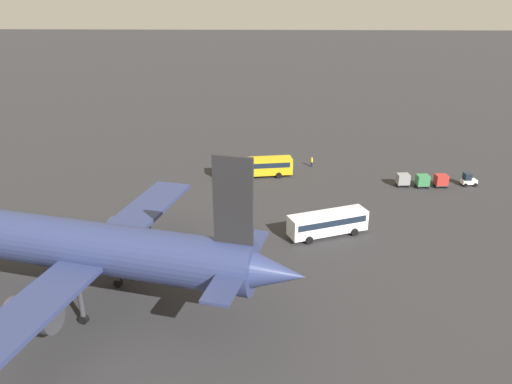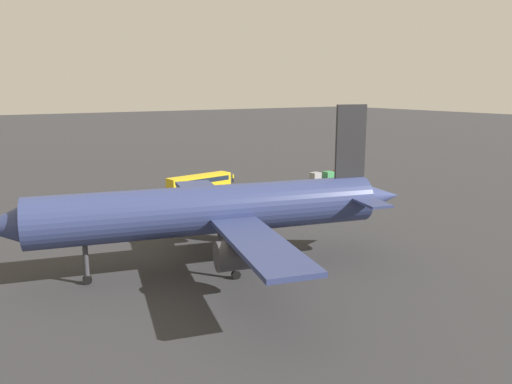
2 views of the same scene
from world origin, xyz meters
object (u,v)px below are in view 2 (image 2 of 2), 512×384
object	(u,v)px
shuttle_bus_far	(315,197)
worker_person	(233,178)
cargo_cart_red	(339,174)
airplane	(215,210)
cargo_cart_green	(328,176)
cargo_cart_grey	(315,177)
shuttle_bus_near	(199,182)
baggage_tug	(353,173)

from	to	relation	value
shuttle_bus_far	worker_person	xyz separation A→B (m)	(0.09, -26.59, -0.98)
shuttle_bus_far	cargo_cart_red	size ratio (longest dim) A/B	5.01
airplane	cargo_cart_green	xyz separation A→B (m)	(-42.54, -32.79, -5.22)
cargo_cart_grey	cargo_cart_green	bearing A→B (deg)	172.46
shuttle_bus_near	cargo_cart_red	size ratio (longest dim) A/B	6.01
airplane	cargo_cart_red	xyz separation A→B (m)	(-45.56, -33.03, -5.22)
shuttle_bus_near	baggage_tug	size ratio (longest dim) A/B	5.04
cargo_cart_green	cargo_cart_grey	distance (m)	3.04
baggage_tug	worker_person	xyz separation A→B (m)	(24.65, -8.35, -0.07)
cargo_cart_green	cargo_cart_grey	bearing A→B (deg)	-7.54
baggage_tug	cargo_cart_red	xyz separation A→B (m)	(4.64, 0.88, 0.25)
baggage_tug	cargo_cart_green	world-z (taller)	baggage_tug
airplane	cargo_cart_green	distance (m)	53.97
baggage_tug	cargo_cart_grey	distance (m)	10.70
worker_person	baggage_tug	bearing A→B (deg)	161.30
airplane	shuttle_bus_far	xyz separation A→B (m)	(-25.64, -15.67, -4.56)
shuttle_bus_near	worker_person	xyz separation A→B (m)	(-10.00, -5.32, -1.02)
airplane	cargo_cart_grey	world-z (taller)	airplane
shuttle_bus_far	worker_person	size ratio (longest dim) A/B	6.14
airplane	worker_person	size ratio (longest dim) A/B	25.35
cargo_cart_green	airplane	bearing A→B (deg)	37.63
cargo_cart_red	cargo_cart_green	world-z (taller)	same
baggage_tug	cargo_cart_red	size ratio (longest dim) A/B	1.19
airplane	baggage_tug	world-z (taller)	airplane
cargo_cart_green	worker_person	bearing A→B (deg)	-29.11
shuttle_bus_far	cargo_cart_grey	xyz separation A→B (m)	(-13.89, -17.52, -0.66)
cargo_cart_green	shuttle_bus_far	bearing A→B (deg)	45.38
shuttle_bus_near	cargo_cart_red	bearing A→B (deg)	163.23
shuttle_bus_near	cargo_cart_grey	bearing A→B (deg)	161.76
airplane	shuttle_bus_far	distance (m)	30.39
cargo_cart_red	cargo_cart_grey	distance (m)	6.03
shuttle_bus_far	cargo_cart_grey	world-z (taller)	shuttle_bus_far
cargo_cart_red	cargo_cart_green	xyz separation A→B (m)	(3.01, 0.24, 0.00)
cargo_cart_red	baggage_tug	bearing A→B (deg)	-169.33
cargo_cart_green	cargo_cart_red	bearing A→B (deg)	-175.44
airplane	worker_person	bearing A→B (deg)	-107.89
shuttle_bus_far	cargo_cart_green	bearing A→B (deg)	-156.46
baggage_tug	cargo_cart_grey	bearing A→B (deg)	-3.01
airplane	worker_person	distance (m)	49.69
airplane	cargo_cart_red	world-z (taller)	airplane
shuttle_bus_far	shuttle_bus_near	bearing A→B (deg)	-86.46
airplane	cargo_cart_red	bearing A→B (deg)	-130.78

